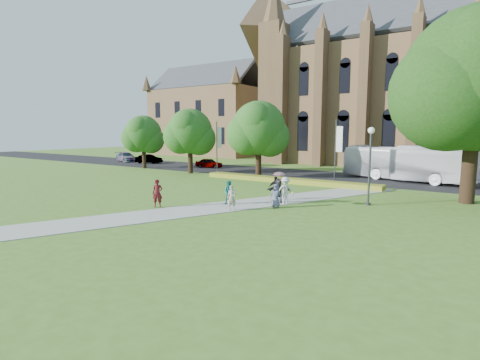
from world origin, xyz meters
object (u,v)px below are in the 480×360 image
Objects in this scene: pedestrian_0 at (157,193)px; large_tree at (476,80)px; car_0 at (209,163)px; car_2 at (126,157)px; streetlamp at (370,156)px; tour_coach at (406,163)px; car_1 at (149,159)px.

large_tree is at bearing -2.71° from pedestrian_0.
car_0 is at bearing 80.45° from pedestrian_0.
car_2 is at bearing 168.55° from large_tree.
streetlamp is at bearing -131.81° from car_0.
tour_coach reaches higher than car_0.
car_0 is at bearing -72.92° from car_2.
car_1 is (-11.75, 0.12, 0.04)m from car_0.
large_tree reaches higher than pedestrian_0.
tour_coach is 6.89× the size of pedestrian_0.
large_tree is at bearing -119.72° from car_0.
tour_coach reaches higher than pedestrian_0.
car_1 is (-36.41, 13.81, -2.61)m from streetlamp.
large_tree is 22.46m from pedestrian_0.
streetlamp is at bearing -164.49° from tour_coach.
tour_coach is at bearing -71.18° from car_2.
car_2 reaches higher than car_0.
car_1 is 5.67m from car_2.
car_1 is 33.69m from pedestrian_0.
streetlamp reaches higher than car_0.
tour_coach is at bearing 90.88° from streetlamp.
large_tree is at bearing -135.16° from tour_coach.
car_1 is at bearing -74.72° from car_2.
pedestrian_0 reaches higher than car_2.
tour_coach reaches higher than car_2.
car_0 is (-30.15, 9.19, -7.72)m from large_tree.
car_0 is at bearing 106.14° from tour_coach.
streetlamp is at bearing -90.02° from car_2.
car_2 is 2.73× the size of pedestrian_0.
streetlamp reaches higher than tour_coach.
large_tree is 43.61m from car_1.
car_2 is (-47.57, 9.63, -7.62)m from large_tree.
tour_coach is 3.45× the size of car_0.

